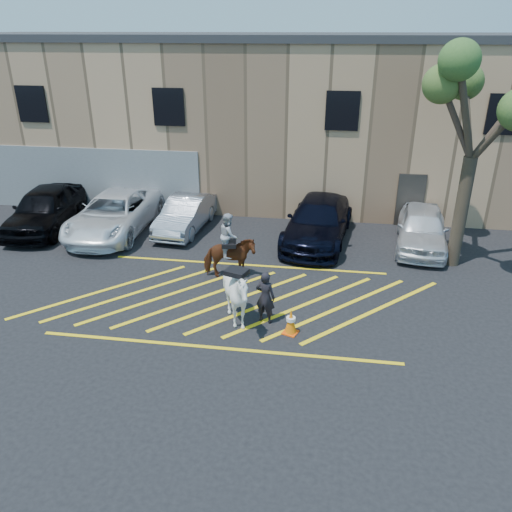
# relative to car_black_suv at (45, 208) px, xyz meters

# --- Properties ---
(ground) EXTENTS (90.00, 90.00, 0.00)m
(ground) POSITION_rel_car_black_suv_xyz_m (8.71, -4.49, -0.85)
(ground) COLOR black
(ground) RESTS_ON ground
(car_black_suv) EXTENTS (2.58, 5.22, 1.71)m
(car_black_suv) POSITION_rel_car_black_suv_xyz_m (0.00, 0.00, 0.00)
(car_black_suv) COLOR black
(car_black_suv) RESTS_ON ground
(car_white_pickup) EXTENTS (2.58, 5.57, 1.54)m
(car_white_pickup) POSITION_rel_car_black_suv_xyz_m (2.93, -0.01, -0.08)
(car_white_pickup) COLOR white
(car_white_pickup) RESTS_ON ground
(car_silver_sedan) EXTENTS (1.78, 4.19, 1.34)m
(car_silver_sedan) POSITION_rel_car_black_suv_xyz_m (5.70, 0.66, -0.18)
(car_silver_sedan) COLOR #9A9DA8
(car_silver_sedan) RESTS_ON ground
(car_blue_suv) EXTENTS (2.92, 5.71, 1.59)m
(car_blue_suv) POSITION_rel_car_black_suv_xyz_m (11.05, 0.38, -0.06)
(car_blue_suv) COLOR black
(car_blue_suv) RESTS_ON ground
(car_white_suv) EXTENTS (2.34, 4.60, 1.50)m
(car_white_suv) POSITION_rel_car_black_suv_xyz_m (14.90, 0.27, -0.11)
(car_white_suv) COLOR white
(car_white_suv) RESTS_ON ground
(handler) EXTENTS (0.64, 0.51, 1.55)m
(handler) POSITION_rel_car_black_suv_xyz_m (9.80, -5.82, -0.08)
(handler) COLOR black
(handler) RESTS_ON ground
(warehouse) EXTENTS (32.42, 10.20, 7.30)m
(warehouse) POSITION_rel_car_black_suv_xyz_m (8.70, 7.51, 2.80)
(warehouse) COLOR tan
(warehouse) RESTS_ON ground
(hatching_zone) EXTENTS (12.60, 5.12, 0.01)m
(hatching_zone) POSITION_rel_car_black_suv_xyz_m (8.71, -4.79, -0.85)
(hatching_zone) COLOR yellow
(hatching_zone) RESTS_ON ground
(mounted_bay) EXTENTS (1.81, 1.06, 2.24)m
(mounted_bay) POSITION_rel_car_black_suv_xyz_m (8.28, -3.28, 0.05)
(mounted_bay) COLOR maroon
(mounted_bay) RESTS_ON ground
(saddled_white) EXTENTS (1.92, 2.04, 1.82)m
(saddled_white) POSITION_rel_car_black_suv_xyz_m (9.05, -6.06, 0.06)
(saddled_white) COLOR white
(saddled_white) RESTS_ON ground
(traffic_cone) EXTENTS (0.49, 0.49, 0.73)m
(traffic_cone) POSITION_rel_car_black_suv_xyz_m (10.55, -6.31, -0.49)
(traffic_cone) COLOR #FF4D0A
(traffic_cone) RESTS_ON ground
(tree) EXTENTS (3.99, 4.37, 7.31)m
(tree) POSITION_rel_car_black_suv_xyz_m (15.79, -1.14, 4.84)
(tree) COLOR #433529
(tree) RESTS_ON ground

